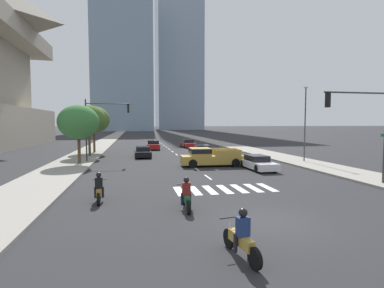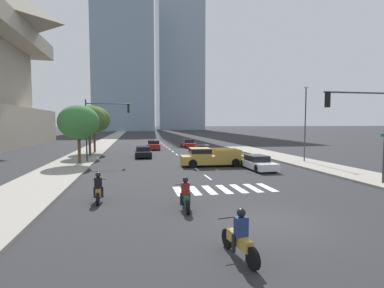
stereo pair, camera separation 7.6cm
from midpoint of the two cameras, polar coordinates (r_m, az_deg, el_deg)
ground_plane at (r=12.55m, az=14.40°, el=-14.18°), size 800.00×800.00×0.00m
sidewalk_east at (r=44.04m, az=10.62°, el=-1.06°), size 4.00×260.00×0.15m
sidewalk_west at (r=41.34m, az=-19.23°, el=-1.54°), size 4.00×260.00×0.15m
crosswalk_near at (r=17.87m, az=6.13°, el=-8.59°), size 5.85×2.39×0.01m
lane_divider_center at (r=45.12m, az=-4.45°, el=-0.98°), size 0.14×50.00×0.01m
motorcycle_lead at (r=9.08m, az=9.17°, el=-17.38°), size 0.70×2.09×1.49m
motorcycle_trailing at (r=13.66m, az=-1.30°, el=-10.02°), size 0.70×2.24×1.49m
motorcycle_third at (r=15.64m, az=-17.51°, el=-8.40°), size 0.70×2.13×1.49m
pickup_truck at (r=27.11m, az=3.22°, el=-2.54°), size 5.75×2.20×1.67m
sedan_black_0 at (r=34.95m, az=-9.47°, el=-1.53°), size 1.85×4.82×1.22m
sedan_red_1 at (r=48.00m, az=-0.81°, el=0.05°), size 1.95×4.35×1.33m
sedan_red_2 at (r=44.93m, az=-7.51°, el=-0.23°), size 2.05×4.83×1.35m
sedan_white_3 at (r=25.73m, az=12.37°, el=-3.56°), size 1.84×4.54×1.20m
sedan_gold_4 at (r=36.13m, az=1.95°, el=-1.27°), size 2.06×4.55×1.26m
traffic_signal_near at (r=21.02m, az=29.92°, el=4.43°), size 4.63×0.28×5.98m
traffic_signal_far at (r=31.22m, az=-16.82°, el=4.62°), size 4.68×0.28×6.11m
street_lamp_east at (r=31.41m, az=20.79°, el=4.69°), size 0.50×0.24×7.35m
street_tree_nearest at (r=29.72m, az=-20.99°, el=3.94°), size 3.74×3.74×5.45m
street_tree_second at (r=36.36m, az=-19.19°, el=4.51°), size 3.75×3.75×5.83m
street_tree_third at (r=40.53m, az=-18.35°, el=4.44°), size 4.05×4.05×5.95m
office_tower_left_skyline at (r=163.02m, az=-13.15°, el=15.25°), size 29.98×23.36×73.17m
office_tower_center_skyline at (r=198.16m, az=-2.68°, el=20.70°), size 27.04×29.11×129.35m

